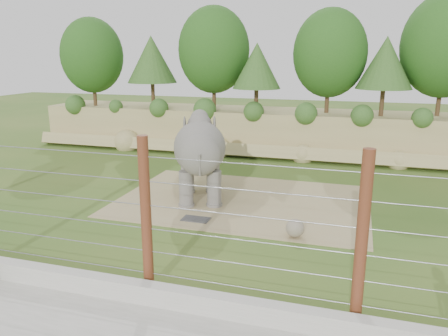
# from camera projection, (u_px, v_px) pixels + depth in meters

# --- Properties ---
(ground) EXTENTS (90.00, 90.00, 0.00)m
(ground) POSITION_uv_depth(u_px,v_px,m) (207.00, 226.00, 15.23)
(ground) COLOR #2E5B1C
(ground) RESTS_ON ground
(back_embankment) EXTENTS (30.00, 5.52, 8.77)m
(back_embankment) POSITION_uv_depth(u_px,v_px,m) (286.00, 87.00, 25.80)
(back_embankment) COLOR tan
(back_embankment) RESTS_ON ground
(dirt_patch) EXTENTS (10.00, 7.00, 0.02)m
(dirt_patch) POSITION_uv_depth(u_px,v_px,m) (243.00, 201.00, 17.87)
(dirt_patch) COLOR tan
(dirt_patch) RESTS_ON ground
(drain_grate) EXTENTS (1.00, 0.60, 0.03)m
(drain_grate) POSITION_uv_depth(u_px,v_px,m) (196.00, 219.00, 15.79)
(drain_grate) COLOR #262628
(drain_grate) RESTS_ON dirt_patch
(elephant) EXTENTS (3.11, 4.54, 3.39)m
(elephant) POSITION_uv_depth(u_px,v_px,m) (200.00, 159.00, 17.66)
(elephant) COLOR #615C57
(elephant) RESTS_ON ground
(stone_ball) EXTENTS (0.60, 0.60, 0.60)m
(stone_ball) POSITION_uv_depth(u_px,v_px,m) (295.00, 228.00, 14.23)
(stone_ball) COLOR gray
(stone_ball) RESTS_ON dirt_patch
(retaining_wall) EXTENTS (26.00, 0.35, 0.50)m
(retaining_wall) POSITION_uv_depth(u_px,v_px,m) (140.00, 292.00, 10.54)
(retaining_wall) COLOR #ACAB9F
(retaining_wall) RESTS_ON ground
(barrier_fence) EXTENTS (20.26, 0.26, 4.00)m
(barrier_fence) POSITION_uv_depth(u_px,v_px,m) (146.00, 217.00, 10.56)
(barrier_fence) COLOR #5C2E18
(barrier_fence) RESTS_ON ground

